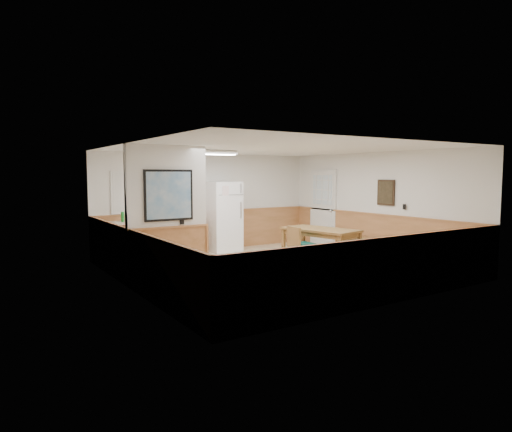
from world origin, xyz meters
TOP-DOWN VIEW (x-y plane):
  - ground at (0.00, 0.00)m, footprint 6.00×6.00m
  - ceiling at (0.00, 0.00)m, footprint 6.00×6.00m
  - back_wall at (0.00, 3.00)m, footprint 6.00×0.02m
  - right_wall at (3.00, 0.00)m, footprint 0.02×6.00m
  - left_wall at (-3.00, 0.00)m, footprint 0.02×6.00m
  - wainscot_back at (0.00, 2.98)m, footprint 6.00×0.04m
  - wainscot_right at (2.98, 0.00)m, footprint 0.04×6.00m
  - wainscot_left at (-2.98, 0.00)m, footprint 0.04×6.00m
  - partition_wall at (-2.25, 0.19)m, footprint 1.50×0.20m
  - kitchen_counter at (-1.21, 2.68)m, footprint 2.20×0.61m
  - exterior_door at (2.96, 1.90)m, footprint 0.07×1.02m
  - kitchen_window at (-2.10, 2.98)m, footprint 0.80×0.04m
  - wall_painting at (2.97, -0.30)m, footprint 0.04×0.50m
  - fluorescent_fixture at (-0.80, 1.30)m, footprint 1.20×0.30m
  - refrigerator at (0.24, 2.63)m, footprint 0.81×0.73m
  - dining_table at (1.42, 0.21)m, footprint 1.19×1.85m
  - dining_bench at (2.72, 0.13)m, footprint 0.47×1.71m
  - dining_chair at (0.73, 0.13)m, footprint 0.73×0.54m
  - fire_extinguisher at (-0.69, 2.73)m, footprint 0.14×0.14m
  - soap_bottle at (-2.33, 2.67)m, footprint 0.09×0.09m

SIDE VIEW (x-z plane):
  - ground at x=0.00m, z-range 0.00..0.00m
  - dining_bench at x=2.72m, z-range 0.12..0.57m
  - kitchen_counter at x=-1.21m, z-range -0.04..0.96m
  - dining_chair at x=0.73m, z-range 0.07..0.92m
  - wainscot_back at x=0.00m, z-range 0.00..1.00m
  - wainscot_right at x=2.98m, z-range 0.00..1.00m
  - wainscot_left at x=-2.98m, z-range 0.00..1.00m
  - dining_table at x=1.42m, z-range 0.28..1.03m
  - refrigerator at x=0.24m, z-range 0.00..1.79m
  - soap_bottle at x=-2.33m, z-range 0.90..1.13m
  - exterior_door at x=2.96m, z-range -0.02..2.13m
  - fire_extinguisher at x=-0.69m, z-range 0.87..1.33m
  - partition_wall at x=-2.25m, z-range -0.02..2.48m
  - back_wall at x=0.00m, z-range 0.00..2.50m
  - right_wall at x=3.00m, z-range 0.00..2.50m
  - left_wall at x=-3.00m, z-range 0.00..2.50m
  - kitchen_window at x=-2.10m, z-range 1.05..2.05m
  - wall_painting at x=2.97m, z-range 1.25..1.85m
  - fluorescent_fixture at x=-0.80m, z-range 2.40..2.49m
  - ceiling at x=0.00m, z-range 2.49..2.51m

